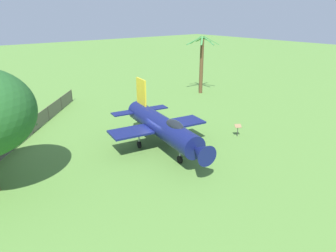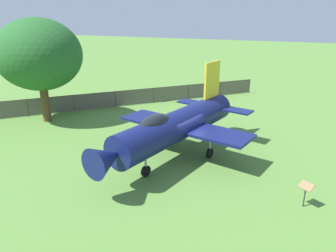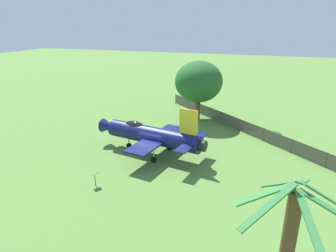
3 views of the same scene
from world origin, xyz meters
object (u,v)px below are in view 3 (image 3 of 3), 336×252
object	(u,v)px
shade_tree	(199,82)
shrub_near_fence	(274,137)
display_jet	(150,135)
info_plaque	(95,176)

from	to	relation	value
shade_tree	shrub_near_fence	world-z (taller)	shade_tree
display_jet	shrub_near_fence	size ratio (longest dim) A/B	5.70
shade_tree	info_plaque	size ratio (longest dim) A/B	6.95
shrub_near_fence	info_plaque	world-z (taller)	info_plaque
shrub_near_fence	info_plaque	bearing A→B (deg)	47.10
display_jet	shrub_near_fence	distance (m)	14.11
shade_tree	info_plaque	world-z (taller)	shade_tree
display_jet	shade_tree	distance (m)	12.79
info_plaque	shade_tree	bearing A→B (deg)	-100.90
display_jet	shrub_near_fence	world-z (taller)	display_jet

